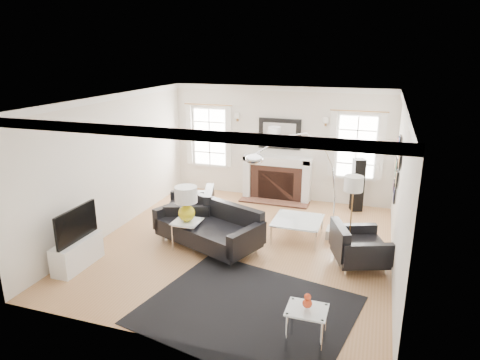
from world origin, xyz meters
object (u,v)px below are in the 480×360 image
(fireplace, at_px, (277,179))
(arc_floor_lamp, at_px, (297,184))
(armchair_left, at_px, (193,211))
(coffee_table, at_px, (298,221))
(sofa, at_px, (210,228))
(gourd_lamp, at_px, (186,202))
(armchair_right, at_px, (356,247))

(fireplace, distance_m, arc_floor_lamp, 2.69)
(armchair_left, height_order, coffee_table, armchair_left)
(sofa, relative_size, gourd_lamp, 3.40)
(sofa, relative_size, armchair_left, 1.78)
(armchair_right, distance_m, arc_floor_lamp, 1.56)
(armchair_left, distance_m, armchair_right, 3.42)
(sofa, relative_size, coffee_table, 2.45)
(armchair_left, height_order, armchair_right, armchair_left)
(armchair_right, height_order, gourd_lamp, gourd_lamp)
(coffee_table, height_order, arc_floor_lamp, arc_floor_lamp)
(armchair_right, height_order, coffee_table, armchair_right)
(coffee_table, relative_size, arc_floor_lamp, 0.41)
(armchair_left, distance_m, gourd_lamp, 1.07)
(fireplace, xyz_separation_m, coffee_table, (0.96, -2.17, -0.16))
(fireplace, relative_size, armchair_right, 1.44)
(coffee_table, distance_m, gourd_lamp, 2.24)
(sofa, height_order, gourd_lamp, gourd_lamp)
(arc_floor_lamp, bearing_deg, sofa, -159.26)
(armchair_left, bearing_deg, fireplace, 62.32)
(armchair_left, distance_m, arc_floor_lamp, 2.33)
(fireplace, relative_size, arc_floor_lamp, 0.75)
(armchair_right, height_order, arc_floor_lamp, arc_floor_lamp)
(sofa, height_order, armchair_right, sofa)
(gourd_lamp, bearing_deg, fireplace, 73.56)
(armchair_left, bearing_deg, gourd_lamp, -72.36)
(armchair_left, bearing_deg, coffee_table, 4.49)
(gourd_lamp, relative_size, arc_floor_lamp, 0.30)
(armchair_left, xyz_separation_m, gourd_lamp, (0.28, -0.88, 0.54))
(arc_floor_lamp, bearing_deg, armchair_left, 177.88)
(sofa, bearing_deg, coffee_table, 28.49)
(sofa, xyz_separation_m, armchair_right, (2.71, 0.05, -0.01))
(sofa, distance_m, armchair_right, 2.71)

